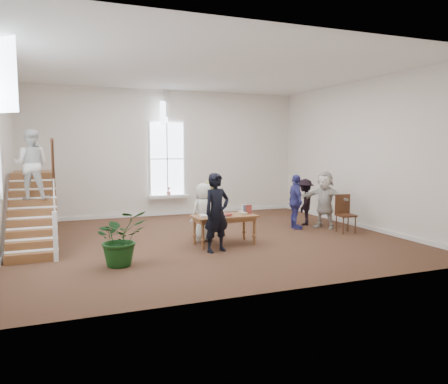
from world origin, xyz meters
name	(u,v)px	position (x,y,z in m)	size (l,w,h in m)	color
ground	(208,239)	(0.00, 0.00, 0.00)	(10.00, 10.00, 0.00)	#43291A
room_shell	(168,204)	(0.00, 4.39, 0.40)	(10.49, 10.00, 10.00)	silver
staircase	(32,182)	(-4.34, 0.75, 1.62)	(1.10, 4.10, 2.92)	brown
library_table	(224,218)	(0.16, -0.75, 0.67)	(1.63, 0.85, 0.81)	brown
police_officer	(217,213)	(-0.28, -1.40, 0.94)	(0.69, 0.45, 1.88)	black
elderly_woman	(204,212)	(-0.18, -0.15, 0.77)	(0.75, 0.49, 1.54)	silver
person_yellow	(208,208)	(0.12, 0.35, 0.79)	(0.77, 0.60, 1.58)	#E6E38F
woman_cluster_a	(296,202)	(2.97, 0.44, 0.83)	(0.97, 0.40, 1.65)	navy
woman_cluster_b	(305,202)	(3.57, 0.89, 0.74)	(0.95, 0.55, 1.48)	black
woman_cluster_c	(325,200)	(3.87, 0.24, 0.87)	(1.62, 0.51, 1.74)	beige
floor_plant	(120,238)	(-2.59, -1.81, 0.59)	(1.06, 0.92, 1.18)	#113611
side_chair	(344,211)	(4.01, -0.56, 0.62)	(0.53, 0.53, 1.10)	#33200E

